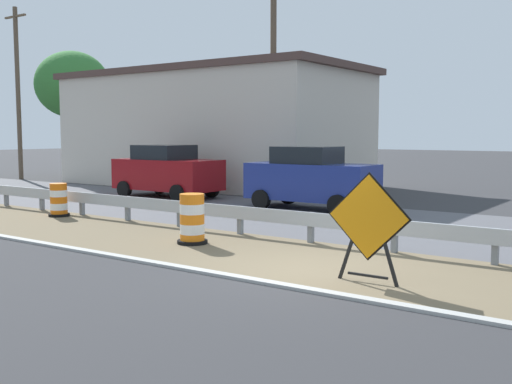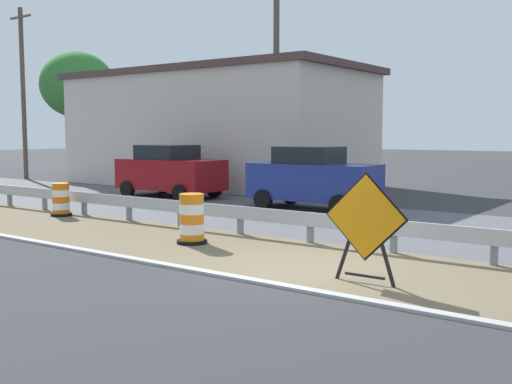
% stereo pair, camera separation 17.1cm
% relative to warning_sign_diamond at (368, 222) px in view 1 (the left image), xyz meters
% --- Properties ---
extents(ground_plane, '(160.00, 160.00, 0.00)m').
position_rel_warning_sign_diamond_xyz_m(ground_plane, '(0.24, 1.17, -1.03)').
color(ground_plane, '#333335').
extents(median_dirt_strip, '(3.83, 120.00, 0.01)m').
position_rel_warning_sign_diamond_xyz_m(median_dirt_strip, '(0.96, 1.17, -1.03)').
color(median_dirt_strip, '#706047').
rests_on(median_dirt_strip, ground).
extents(far_lane_asphalt, '(6.99, 120.00, 0.00)m').
position_rel_warning_sign_diamond_xyz_m(far_lane_asphalt, '(6.37, 1.17, -1.03)').
color(far_lane_asphalt, '#56565B').
rests_on(far_lane_asphalt, ground).
extents(curb_near_edge, '(0.20, 120.00, 0.11)m').
position_rel_warning_sign_diamond_xyz_m(curb_near_edge, '(-1.06, 1.17, -1.03)').
color(curb_near_edge, '#ADADA8').
rests_on(curb_near_edge, ground).
extents(guardrail_median, '(0.18, 58.92, 0.71)m').
position_rel_warning_sign_diamond_xyz_m(guardrail_median, '(2.63, 2.68, -0.51)').
color(guardrail_median, '#ADB2B7').
rests_on(guardrail_median, ground).
extents(warning_sign_diamond, '(0.08, 1.49, 1.87)m').
position_rel_warning_sign_diamond_xyz_m(warning_sign_diamond, '(0.00, 0.00, 0.00)').
color(warning_sign_diamond, black).
rests_on(warning_sign_diamond, ground).
extents(traffic_barrel_nearest, '(0.70, 0.70, 1.14)m').
position_rel_warning_sign_diamond_xyz_m(traffic_barrel_nearest, '(1.02, 4.81, -0.51)').
color(traffic_barrel_nearest, orange).
rests_on(traffic_barrel_nearest, ground).
extents(traffic_barrel_close, '(0.63, 0.63, 1.00)m').
position_rel_warning_sign_diamond_xyz_m(traffic_barrel_close, '(2.09, 11.12, -0.58)').
color(traffic_barrel_close, orange).
rests_on(traffic_barrel_close, ground).
extents(car_trailing_near_lane, '(2.17, 4.30, 2.05)m').
position_rel_warning_sign_diamond_xyz_m(car_trailing_near_lane, '(7.99, 12.28, -0.00)').
color(car_trailing_near_lane, maroon).
rests_on(car_trailing_near_lane, ground).
extents(car_distant_a, '(2.02, 4.32, 2.07)m').
position_rel_warning_sign_diamond_xyz_m(car_distant_a, '(8.02, 5.80, 0.00)').
color(car_distant_a, navy).
rests_on(car_distant_a, ground).
extents(roadside_shop_near, '(7.65, 14.68, 5.51)m').
position_rel_warning_sign_diamond_xyz_m(roadside_shop_near, '(13.83, 14.73, 1.74)').
color(roadside_shop_near, beige).
rests_on(roadside_shop_near, ground).
extents(utility_pole_near, '(0.24, 1.80, 8.81)m').
position_rel_warning_sign_diamond_xyz_m(utility_pole_near, '(10.76, 9.14, 3.54)').
color(utility_pole_near, brown).
rests_on(utility_pole_near, ground).
extents(utility_pole_mid, '(0.24, 1.80, 9.25)m').
position_rel_warning_sign_diamond_xyz_m(utility_pole_mid, '(10.23, 25.48, 3.76)').
color(utility_pole_mid, brown).
rests_on(utility_pole_mid, ground).
extents(tree_roadside, '(4.33, 4.33, 7.32)m').
position_rel_warning_sign_diamond_xyz_m(tree_roadside, '(13.80, 25.45, 4.32)').
color(tree_roadside, '#4C3D2D').
rests_on(tree_roadside, ground).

